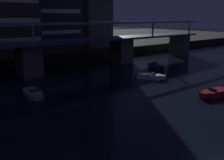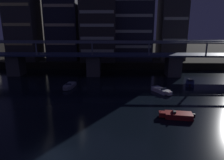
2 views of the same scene
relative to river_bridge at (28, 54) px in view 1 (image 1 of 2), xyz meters
The scene contains 7 objects.
river_bridge is the anchor object (origin of this frame).
tower_central 15.65m from the river_bridge, 88.46° to the left, with size 10.95×13.54×19.54m.
tower_east_tall 20.75m from the river_bridge, 52.86° to the left, with size 13.81×8.18×24.42m.
speedboat_near_left 31.45m from the river_bridge, 60.39° to the right, with size 5.23×2.30×1.16m.
speedboat_mid_left 25.46m from the river_bridge, 21.31° to the right, with size 3.01×5.11×1.16m.
speedboat_mid_center 13.34m from the river_bridge, 108.79° to the right, with size 2.28×5.23×1.16m.
speedboat_mid_right 21.96m from the river_bridge, 43.86° to the right, with size 3.64×4.85×1.16m.
Camera 1 is at (-15.58, -6.74, 10.44)m, focal length 39.77 mm.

